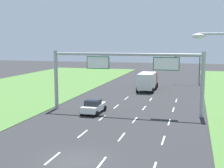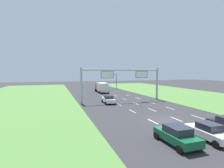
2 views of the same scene
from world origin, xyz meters
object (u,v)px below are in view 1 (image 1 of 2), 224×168
(box_truck, at_px, (148,81))
(sign_gantry, at_px, (126,70))
(traffic_light_mast, at_px, (189,64))
(car_lead_silver, at_px, (93,106))

(box_truck, height_order, sign_gantry, sign_gantry)
(sign_gantry, distance_m, traffic_light_mast, 27.57)
(car_lead_silver, height_order, box_truck, box_truck)
(car_lead_silver, distance_m, box_truck, 18.62)
(sign_gantry, bearing_deg, traffic_light_mast, 76.72)
(sign_gantry, height_order, traffic_light_mast, sign_gantry)
(traffic_light_mast, bearing_deg, car_lead_silver, -109.20)
(traffic_light_mast, bearing_deg, sign_gantry, -103.28)
(box_truck, bearing_deg, traffic_light_mast, 57.27)
(box_truck, distance_m, traffic_light_mast, 11.90)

